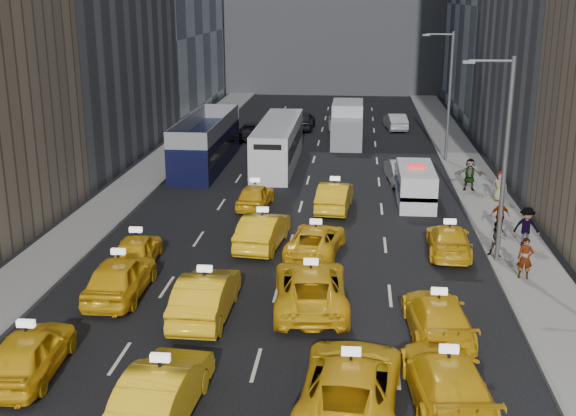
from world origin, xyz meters
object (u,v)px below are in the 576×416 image
(double_decker, at_px, (206,142))
(pedestrian_0, at_px, (525,258))
(box_truck, at_px, (347,124))
(nypd_van, at_px, (416,186))
(city_bus, at_px, (278,144))

(double_decker, bearing_deg, pedestrian_0, -51.18)
(box_truck, bearing_deg, pedestrian_0, -68.51)
(nypd_van, height_order, city_bus, city_bus)
(nypd_van, bearing_deg, city_bus, 131.28)
(city_bus, xyz_separation_m, pedestrian_0, (12.38, -19.90, -0.49))
(nypd_van, bearing_deg, double_decker, 145.83)
(double_decker, xyz_separation_m, box_truck, (9.47, 8.83, -0.12))
(double_decker, height_order, box_truck, double_decker)
(nypd_van, xyz_separation_m, city_bus, (-8.75, 8.54, 0.51))
(nypd_van, xyz_separation_m, double_decker, (-13.63, 7.79, 0.68))
(city_bus, bearing_deg, box_truck, 60.12)
(double_decker, bearing_deg, nypd_van, -32.96)
(city_bus, bearing_deg, pedestrian_0, -58.37)
(double_decker, xyz_separation_m, pedestrian_0, (17.26, -19.14, -0.66))
(nypd_van, relative_size, pedestrian_0, 3.05)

